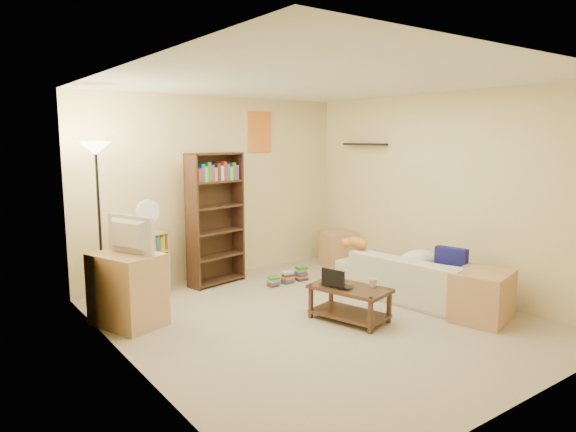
{
  "coord_description": "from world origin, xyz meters",
  "views": [
    {
      "loc": [
        -3.38,
        -4.1,
        1.93
      ],
      "look_at": [
        0.05,
        0.61,
        1.05
      ],
      "focal_mm": 32.0,
      "sensor_mm": 36.0,
      "label": 1
    }
  ],
  "objects_px": {
    "coffee_table": "(350,300)",
    "mug": "(373,283)",
    "tabby_cat": "(355,243)",
    "tall_bookshelf": "(216,216)",
    "sofa": "(415,278)",
    "floor_lamp": "(97,178)",
    "side_table": "(338,250)",
    "laptop": "(339,284)",
    "tv_stand": "(128,290)",
    "end_cabinet": "(482,296)",
    "television": "(125,235)",
    "short_bookshelf": "(145,266)",
    "desk_fan": "(148,215)"
  },
  "relations": [
    {
      "from": "tabby_cat",
      "to": "end_cabinet",
      "type": "height_order",
      "value": "tabby_cat"
    },
    {
      "from": "television",
      "to": "floor_lamp",
      "type": "distance_m",
      "value": 0.77
    },
    {
      "from": "laptop",
      "to": "side_table",
      "type": "bearing_deg",
      "value": -58.15
    },
    {
      "from": "laptop",
      "to": "end_cabinet",
      "type": "xyz_separation_m",
      "value": [
        1.22,
        -0.92,
        -0.12
      ]
    },
    {
      "from": "tabby_cat",
      "to": "desk_fan",
      "type": "relative_size",
      "value": 1.05
    },
    {
      "from": "laptop",
      "to": "short_bookshelf",
      "type": "relative_size",
      "value": 0.53
    },
    {
      "from": "end_cabinet",
      "to": "tall_bookshelf",
      "type": "bearing_deg",
      "value": 119.06
    },
    {
      "from": "sofa",
      "to": "floor_lamp",
      "type": "distance_m",
      "value": 3.82
    },
    {
      "from": "side_table",
      "to": "end_cabinet",
      "type": "distance_m",
      "value": 2.68
    },
    {
      "from": "laptop",
      "to": "television",
      "type": "bearing_deg",
      "value": 41.56
    },
    {
      "from": "coffee_table",
      "to": "tall_bookshelf",
      "type": "bearing_deg",
      "value": 87.27
    },
    {
      "from": "tabby_cat",
      "to": "television",
      "type": "xyz_separation_m",
      "value": [
        -2.73,
        0.51,
        0.33
      ]
    },
    {
      "from": "mug",
      "to": "floor_lamp",
      "type": "height_order",
      "value": "floor_lamp"
    },
    {
      "from": "tv_stand",
      "to": "laptop",
      "type": "bearing_deg",
      "value": -51.49
    },
    {
      "from": "mug",
      "to": "end_cabinet",
      "type": "relative_size",
      "value": 0.22
    },
    {
      "from": "tv_stand",
      "to": "coffee_table",
      "type": "bearing_deg",
      "value": -52.65
    },
    {
      "from": "coffee_table",
      "to": "television",
      "type": "height_order",
      "value": "television"
    },
    {
      "from": "sofa",
      "to": "tv_stand",
      "type": "xyz_separation_m",
      "value": [
        -3.07,
        1.2,
        0.1
      ]
    },
    {
      "from": "laptop",
      "to": "tv_stand",
      "type": "height_order",
      "value": "tv_stand"
    },
    {
      "from": "mug",
      "to": "television",
      "type": "relative_size",
      "value": 0.21
    },
    {
      "from": "sofa",
      "to": "tabby_cat",
      "type": "height_order",
      "value": "tabby_cat"
    },
    {
      "from": "desk_fan",
      "to": "side_table",
      "type": "distance_m",
      "value": 2.98
    },
    {
      "from": "sofa",
      "to": "tabby_cat",
      "type": "bearing_deg",
      "value": 18.61
    },
    {
      "from": "tv_stand",
      "to": "short_bookshelf",
      "type": "xyz_separation_m",
      "value": [
        0.5,
        0.83,
        0.01
      ]
    },
    {
      "from": "tall_bookshelf",
      "to": "short_bookshelf",
      "type": "distance_m",
      "value": 1.12
    },
    {
      "from": "short_bookshelf",
      "to": "side_table",
      "type": "distance_m",
      "value": 2.93
    },
    {
      "from": "end_cabinet",
      "to": "laptop",
      "type": "bearing_deg",
      "value": 142.95
    },
    {
      "from": "sofa",
      "to": "end_cabinet",
      "type": "distance_m",
      "value": 0.88
    },
    {
      "from": "sofa",
      "to": "end_cabinet",
      "type": "height_order",
      "value": "sofa"
    },
    {
      "from": "tv_stand",
      "to": "short_bookshelf",
      "type": "distance_m",
      "value": 0.97
    },
    {
      "from": "floor_lamp",
      "to": "end_cabinet",
      "type": "relative_size",
      "value": 2.97
    },
    {
      "from": "tabby_cat",
      "to": "tall_bookshelf",
      "type": "bearing_deg",
      "value": 132.77
    },
    {
      "from": "tv_stand",
      "to": "side_table",
      "type": "relative_size",
      "value": 1.45
    },
    {
      "from": "laptop",
      "to": "tall_bookshelf",
      "type": "relative_size",
      "value": 0.24
    },
    {
      "from": "tall_bookshelf",
      "to": "floor_lamp",
      "type": "relative_size",
      "value": 0.92
    },
    {
      "from": "tv_stand",
      "to": "end_cabinet",
      "type": "height_order",
      "value": "tv_stand"
    },
    {
      "from": "laptop",
      "to": "tv_stand",
      "type": "relative_size",
      "value": 0.55
    },
    {
      "from": "short_bookshelf",
      "to": "desk_fan",
      "type": "bearing_deg",
      "value": -67.22
    },
    {
      "from": "mug",
      "to": "side_table",
      "type": "bearing_deg",
      "value": 57.38
    },
    {
      "from": "mug",
      "to": "laptop",
      "type": "bearing_deg",
      "value": 136.21
    },
    {
      "from": "side_table",
      "to": "floor_lamp",
      "type": "bearing_deg",
      "value": -179.09
    },
    {
      "from": "tall_bookshelf",
      "to": "side_table",
      "type": "xyz_separation_m",
      "value": [
        1.93,
        -0.26,
        -0.66
      ]
    },
    {
      "from": "tv_stand",
      "to": "desk_fan",
      "type": "bearing_deg",
      "value": 35.5
    },
    {
      "from": "floor_lamp",
      "to": "end_cabinet",
      "type": "bearing_deg",
      "value": -39.06
    },
    {
      "from": "mug",
      "to": "tv_stand",
      "type": "xyz_separation_m",
      "value": [
        -2.15,
        1.41,
        -0.04
      ]
    },
    {
      "from": "coffee_table",
      "to": "mug",
      "type": "xyz_separation_m",
      "value": [
        0.19,
        -0.15,
        0.19
      ]
    },
    {
      "from": "mug",
      "to": "coffee_table",
      "type": "bearing_deg",
      "value": 141.77
    },
    {
      "from": "laptop",
      "to": "short_bookshelf",
      "type": "distance_m",
      "value": 2.43
    },
    {
      "from": "coffee_table",
      "to": "television",
      "type": "xyz_separation_m",
      "value": [
        -1.96,
        1.26,
        0.72
      ]
    },
    {
      "from": "sofa",
      "to": "laptop",
      "type": "height_order",
      "value": "sofa"
    }
  ]
}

